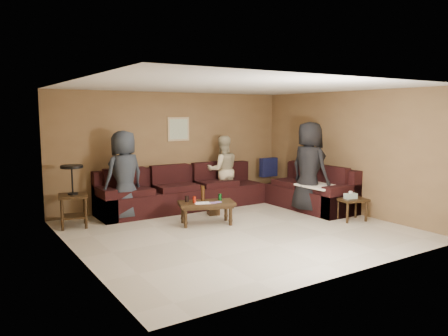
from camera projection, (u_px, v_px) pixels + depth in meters
The scene contains 10 objects.
room at pixel (238, 136), 7.48m from camera, with size 5.60×5.50×2.50m.
sectional_sofa at pixel (229, 194), 9.35m from camera, with size 4.65×2.90×0.97m.
coffee_table at pixel (206, 205), 8.07m from camera, with size 1.13×0.82×0.71m.
end_table_left at pixel (73, 195), 7.85m from camera, with size 0.59×0.59×1.13m.
side_table_right at pixel (352, 201), 8.35m from camera, with size 0.61×0.54×0.58m.
waste_bin at pixel (213, 208), 8.84m from camera, with size 0.22×0.22×0.26m, color #322110.
wall_art at pixel (178, 129), 9.60m from camera, with size 0.52×0.04×0.52m.
person_left at pixel (124, 175), 8.38m from camera, with size 0.84×0.55×1.73m, color #282F38.
person_middle at pixel (223, 170), 9.85m from camera, with size 0.75×0.59×1.55m, color #C1B68F.
person_right at pixel (309, 168), 8.97m from camera, with size 0.92×0.60×1.88m, color black.
Camera 1 is at (-4.26, -6.17, 2.06)m, focal length 35.00 mm.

